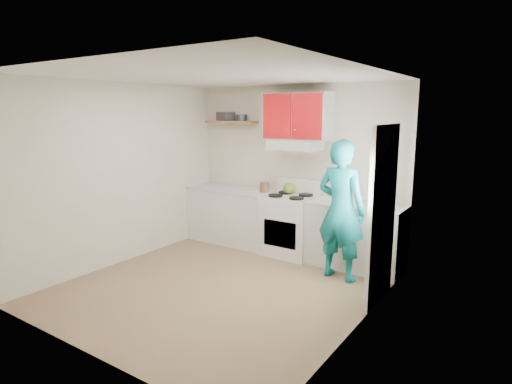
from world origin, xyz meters
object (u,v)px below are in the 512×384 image
Objects in this scene: stove at (290,225)px; kettle at (289,188)px; tin at (242,118)px; crock at (264,188)px; person at (341,210)px.

stove is 4.52× the size of kettle.
tin reaches higher than crock.
crock is at bearing -12.93° from tin.
stove is at bearing -52.56° from kettle.
stove is at bearing -10.54° from tin.
crock is at bearing -12.72° from person.
crock is (-0.53, 0.07, 0.53)m from stove.
kettle is at bearing 11.50° from crock.
person reaches higher than crock.
crock is at bearing 171.91° from stove.
tin reaches higher than stove.
kettle is 0.42m from crock.
crock is (0.53, -0.12, -1.10)m from tin.
kettle is (-0.12, 0.16, 0.55)m from stove.
stove is 5.28× the size of tin.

